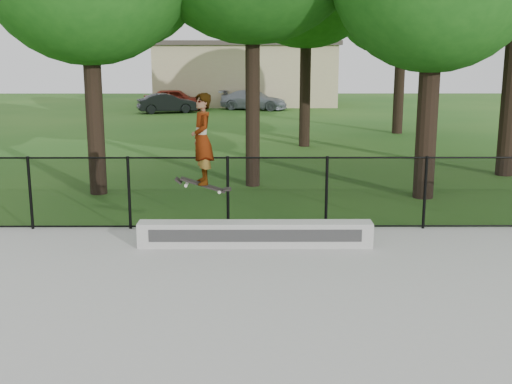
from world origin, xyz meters
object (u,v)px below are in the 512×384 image
at_px(car_c, 254,100).
at_px(grind_ledge, 255,234).
at_px(car_a, 176,99).
at_px(car_b, 167,103).
at_px(skater_airborne, 202,141).

bearing_deg(car_c, grind_ledge, -162.51).
bearing_deg(car_c, car_a, 111.14).
height_order(grind_ledge, car_b, car_b).
distance_m(grind_ledge, skater_airborne, 2.00).
height_order(car_c, skater_airborne, skater_airborne).
height_order(car_a, skater_airborne, skater_airborne).
relative_size(car_a, car_c, 1.01).
bearing_deg(skater_airborne, grind_ledge, 7.60).
xyz_separation_m(grind_ledge, car_b, (-5.19, 27.11, 0.28)).
relative_size(car_a, car_b, 1.24).
distance_m(grind_ledge, car_a, 29.31).
bearing_deg(grind_ledge, car_c, 90.01).
xyz_separation_m(grind_ledge, skater_airborne, (-0.94, -0.13, 1.76)).
relative_size(grind_ledge, skater_airborne, 2.38).
bearing_deg(car_a, skater_airborne, -175.37).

